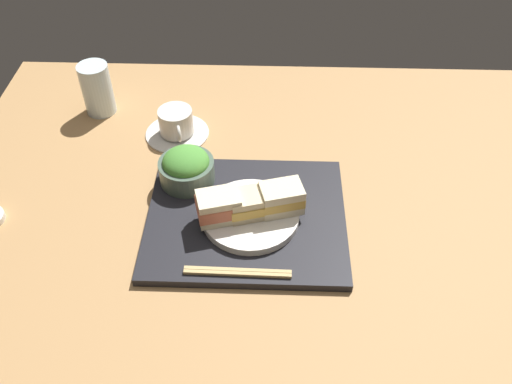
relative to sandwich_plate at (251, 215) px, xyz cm
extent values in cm
cube|color=tan|center=(4.41, 8.59, -4.04)|extent=(140.00, 100.00, 3.00)
cube|color=black|center=(-0.88, 0.85, -1.66)|extent=(39.02, 33.04, 1.74)
cylinder|color=white|center=(0.00, 0.00, 0.00)|extent=(19.08, 19.08, 1.59)
cube|color=beige|center=(-5.92, -1.37, 1.58)|extent=(9.16, 7.48, 1.58)
cube|color=#CC6B4C|center=(-5.92, -1.37, 3.69)|extent=(9.58, 7.89, 2.64)
cube|color=beige|center=(-5.92, -1.37, 5.80)|extent=(9.16, 7.48, 1.58)
cube|color=beige|center=(0.00, 0.00, 1.52)|extent=(9.16, 7.48, 1.46)
cube|color=gold|center=(0.00, 0.00, 3.27)|extent=(9.71, 8.02, 2.02)
cube|color=beige|center=(0.00, 0.00, 5.01)|extent=(9.16, 7.48, 1.46)
cube|color=beige|center=(5.92, 1.37, 1.68)|extent=(9.16, 7.48, 1.78)
cube|color=gold|center=(5.92, 1.37, 3.62)|extent=(9.23, 7.53, 2.08)
cube|color=beige|center=(5.92, 1.37, 5.55)|extent=(9.16, 7.48, 1.78)
cylinder|color=#4C6051|center=(-13.64, 10.61, 1.65)|extent=(11.52, 11.52, 4.88)
ellipsoid|color=#4C9338|center=(-13.64, 10.61, 4.09)|extent=(9.69, 9.69, 5.33)
cube|color=tan|center=(-1.78, -13.89, -0.44)|extent=(19.27, 1.04, 0.70)
cube|color=tan|center=(-1.77, -13.10, -0.44)|extent=(19.27, 1.04, 0.70)
cylinder|color=silver|center=(-18.38, 28.04, -2.14)|extent=(14.84, 14.84, 0.80)
cylinder|color=silver|center=(-18.38, 28.04, 1.19)|extent=(7.91, 7.91, 5.86)
cylinder|color=black|center=(-18.38, 28.04, 3.73)|extent=(7.28, 7.28, 0.40)
torus|color=silver|center=(-17.12, 23.66, 1.19)|extent=(1.90, 4.14, 4.08)
cylinder|color=silver|center=(-38.28, 36.65, 3.81)|extent=(7.25, 7.25, 12.69)
camera|label=1|loc=(3.47, -72.82, 78.07)|focal=38.42mm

